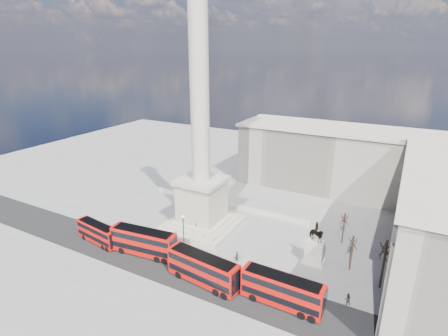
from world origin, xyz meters
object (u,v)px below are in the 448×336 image
victorian_lamp (183,229)px  red_bus_d (283,291)px  nelsons_column (201,169)px  red_bus_a (98,233)px  red_bus_b (144,242)px  pedestrian_crossing (204,239)px  pedestrian_standing (348,299)px  pedestrian_walking (237,257)px  red_bus_c (203,269)px  equestrian_statue (315,249)px

victorian_lamp → red_bus_d: bearing=-15.2°
nelsons_column → red_bus_d: 29.21m
red_bus_a → red_bus_b: (10.60, 1.02, 0.51)m
red_bus_d → pedestrian_crossing: size_ratio=6.94×
pedestrian_standing → nelsons_column: bearing=-41.0°
pedestrian_walking → red_bus_a: bearing=-152.3°
red_bus_c → red_bus_a: bearing=-175.9°
nelsons_column → equestrian_statue: nelsons_column is taller
nelsons_column → victorian_lamp: size_ratio=7.10×
red_bus_b → pedestrian_standing: (34.91, 3.90, -1.67)m
red_bus_a → red_bus_d: red_bus_d is taller
nelsons_column → pedestrian_standing: bearing=-18.1°
red_bus_c → pedestrian_walking: bearing=81.9°
nelsons_column → equestrian_statue: size_ratio=6.26×
victorian_lamp → pedestrian_walking: size_ratio=3.61×
red_bus_d → red_bus_c: bearing=-173.9°
red_bus_b → pedestrian_walking: bearing=14.3°
red_bus_b → pedestrian_crossing: (7.25, 8.62, -1.75)m
red_bus_a → equestrian_statue: size_ratio=1.28×
nelsons_column → pedestrian_standing: size_ratio=26.05×
victorian_lamp → equestrian_statue: bearing=18.0°
red_bus_a → red_bus_c: (24.32, -0.90, 0.52)m
red_bus_c → victorian_lamp: victorian_lamp is taller
pedestrian_walking → pedestrian_standing: size_ratio=1.02×
red_bus_d → equestrian_statue: bearing=85.7°
red_bus_a → pedestrian_standing: red_bus_a is taller
red_bus_a → pedestrian_crossing: (17.85, 9.64, -1.25)m
red_bus_c → nelsons_column: bearing=128.5°
nelsons_column → red_bus_d: nelsons_column is taller
red_bus_b → red_bus_d: (26.48, -0.83, -0.06)m
red_bus_b → pedestrian_standing: bearing=-0.2°
equestrian_statue → red_bus_d: bearing=-95.5°
equestrian_statue → pedestrian_standing: size_ratio=4.16×
pedestrian_standing → victorian_lamp: bearing=-25.0°
victorian_lamp → nelsons_column: bearing=100.1°
red_bus_c → victorian_lamp: 11.02m
equestrian_statue → pedestrian_standing: (7.17, -8.34, -1.80)m
nelsons_column → pedestrian_crossing: 13.72m
red_bus_b → red_bus_c: bearing=-14.6°
pedestrian_standing → red_bus_d: bearing=6.3°
red_bus_d → pedestrian_crossing: bearing=155.1°
red_bus_a → red_bus_b: 10.66m
red_bus_b → red_bus_c: red_bus_c is taller
red_bus_c → equestrian_statue: equestrian_statue is taller
nelsons_column → victorian_lamp: 12.80m
red_bus_b → red_bus_c: size_ratio=1.00×
red_bus_b → red_bus_d: bearing=-8.4°
red_bus_a → red_bus_d: 37.08m
red_bus_d → equestrian_statue: size_ratio=1.53×
pedestrian_standing → pedestrian_crossing: (-27.66, 4.72, -0.08)m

